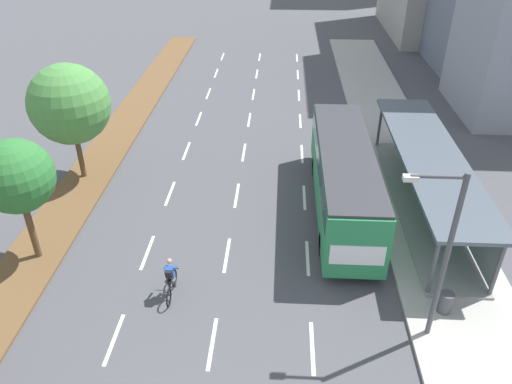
# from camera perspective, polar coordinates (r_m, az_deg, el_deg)

# --- Properties ---
(median_strip) EXTENTS (2.60, 52.00, 0.12)m
(median_strip) POSITION_cam_1_polar(r_m,az_deg,el_deg) (31.47, -16.73, 4.74)
(median_strip) COLOR brown
(median_strip) RESTS_ON ground
(sidewalk_right) EXTENTS (4.50, 52.00, 0.15)m
(sidewalk_right) POSITION_cam_1_polar(r_m,az_deg,el_deg) (30.49, 16.21, 3.97)
(sidewalk_right) COLOR #ADAAA3
(sidewalk_right) RESTS_ON ground
(lane_divider_left) EXTENTS (0.14, 46.44, 0.01)m
(lane_divider_left) POSITION_cam_1_polar(r_m,az_deg,el_deg) (28.27, -8.88, 2.47)
(lane_divider_left) COLOR white
(lane_divider_left) RESTS_ON ground
(lane_divider_center) EXTENTS (0.14, 46.44, 0.01)m
(lane_divider_center) POSITION_cam_1_polar(r_m,az_deg,el_deg) (27.78, -1.79, 2.31)
(lane_divider_center) COLOR white
(lane_divider_center) RESTS_ON ground
(lane_divider_right) EXTENTS (0.14, 46.44, 0.01)m
(lane_divider_right) POSITION_cam_1_polar(r_m,az_deg,el_deg) (27.72, 5.44, 2.10)
(lane_divider_right) COLOR white
(lane_divider_right) RESTS_ON ground
(bus_shelter) EXTENTS (2.90, 13.79, 2.86)m
(bus_shelter) POSITION_cam_1_polar(r_m,az_deg,el_deg) (25.26, 19.65, 1.93)
(bus_shelter) COLOR gray
(bus_shelter) RESTS_ON sidewalk_right
(bus) EXTENTS (2.54, 11.29, 3.37)m
(bus) POSITION_cam_1_polar(r_m,az_deg,el_deg) (23.83, 10.12, 2.12)
(bus) COLOR #28844C
(bus) RESTS_ON ground
(cyclist) EXTENTS (0.46, 1.82, 1.71)m
(cyclist) POSITION_cam_1_polar(r_m,az_deg,el_deg) (19.57, -9.81, -9.89)
(cyclist) COLOR black
(cyclist) RESTS_ON ground
(median_tree_second) EXTENTS (2.99, 2.99, 5.42)m
(median_tree_second) POSITION_cam_1_polar(r_m,az_deg,el_deg) (21.41, -25.93, 1.60)
(median_tree_second) COLOR brown
(median_tree_second) RESTS_ON median_strip
(median_tree_third) EXTENTS (4.10, 4.10, 6.21)m
(median_tree_third) POSITION_cam_1_polar(r_m,az_deg,el_deg) (27.08, -20.70, 9.43)
(median_tree_third) COLOR brown
(median_tree_third) RESTS_ON median_strip
(streetlight) EXTENTS (1.91, 0.24, 6.50)m
(streetlight) POSITION_cam_1_polar(r_m,az_deg,el_deg) (16.82, 20.71, -6.13)
(streetlight) COLOR #4C4C51
(streetlight) RESTS_ON sidewalk_right
(trash_bin) EXTENTS (0.52, 0.52, 0.85)m
(trash_bin) POSITION_cam_1_polar(r_m,az_deg,el_deg) (19.97, 20.99, -11.78)
(trash_bin) COLOR #4C4C51
(trash_bin) RESTS_ON sidewalk_right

